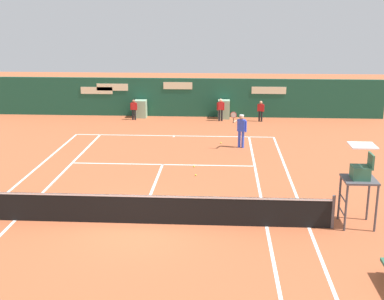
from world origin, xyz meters
The scene contains 11 objects.
ground_plane centered at (0.00, 0.58, 0.00)m, with size 80.00×80.00×0.01m.
tennis_net centered at (0.00, 0.00, 0.51)m, with size 12.10×0.10×1.07m.
sponsor_back_wall centered at (0.00, 16.96, 1.16)m, with size 25.00×1.02×2.40m.
umpire_chair centered at (6.80, 0.29, 1.65)m, with size 1.00×1.00×2.60m.
player_on_baseline centered at (3.48, 9.49, 0.98)m, with size 0.81×0.67×1.85m.
ball_kid_centre_post centered at (2.46, 15.68, 0.78)m, with size 0.45×0.21×1.36m.
ball_kid_left_post centered at (4.86, 15.68, 0.72)m, with size 0.41×0.21×1.25m.
ball_kid_right_post centered at (-2.83, 15.68, 0.72)m, with size 0.42×0.17×1.25m.
tennis_ball_by_sideline centered at (2.52, 10.22, 0.03)m, with size 0.07×0.07×0.07m, color #CCE033.
tennis_ball_near_service_line centered at (1.52, 4.91, 0.03)m, with size 0.07×0.07×0.07m, color #CCE033.
tennis_ball_mid_court centered at (1.39, 6.10, 0.03)m, with size 0.07×0.07×0.07m, color #CCE033.
Camera 1 is at (2.58, -14.85, 6.49)m, focal length 48.00 mm.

